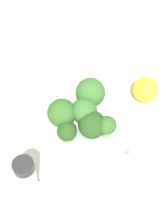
# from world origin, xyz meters

# --- Properties ---
(ground_plane) EXTENTS (3.00, 3.00, 0.00)m
(ground_plane) POSITION_xyz_m (0.00, 0.00, 0.00)
(ground_plane) COLOR beige
(bowl) EXTENTS (0.16, 0.16, 0.03)m
(bowl) POSITION_xyz_m (0.00, 0.00, 0.02)
(bowl) COLOR silver
(bowl) RESTS_ON ground_plane
(broccoli_floret_0) EXTENTS (0.05, 0.05, 0.06)m
(broccoli_floret_0) POSITION_xyz_m (-0.00, -0.00, 0.07)
(broccoli_floret_0) COLOR #7A9E5B
(broccoli_floret_0) RESTS_ON bowl
(broccoli_floret_1) EXTENTS (0.05, 0.05, 0.05)m
(broccoli_floret_1) POSITION_xyz_m (-0.03, 0.00, 0.06)
(broccoli_floret_1) COLOR #8EB770
(broccoli_floret_1) RESTS_ON bowl
(broccoli_floret_2) EXTENTS (0.04, 0.04, 0.04)m
(broccoli_floret_2) POSITION_xyz_m (-0.02, 0.04, 0.06)
(broccoli_floret_2) COLOR #8EB770
(broccoli_floret_2) RESTS_ON bowl
(broccoli_floret_3) EXTENTS (0.05, 0.05, 0.06)m
(broccoli_floret_3) POSITION_xyz_m (0.02, 0.04, 0.07)
(broccoli_floret_3) COLOR #84AD66
(broccoli_floret_3) RESTS_ON bowl
(broccoli_floret_4) EXTENTS (0.06, 0.06, 0.07)m
(broccoli_floret_4) POSITION_xyz_m (0.03, -0.03, 0.07)
(broccoli_floret_4) COLOR #8EB770
(broccoli_floret_4) RESTS_ON bowl
(broccoli_floret_5) EXTENTS (0.03, 0.03, 0.05)m
(broccoli_floret_5) POSITION_xyz_m (-0.05, -0.02, 0.06)
(broccoli_floret_5) COLOR #84AD66
(broccoli_floret_5) RESTS_ON bowl
(pepper_shaker) EXTENTS (0.04, 0.04, 0.08)m
(pepper_shaker) POSITION_xyz_m (-0.05, 0.14, 0.04)
(pepper_shaker) COLOR silver
(pepper_shaker) RESTS_ON ground_plane
(lemon_wedge) EXTENTS (0.05, 0.05, 0.05)m
(lemon_wedge) POSITION_xyz_m (0.01, -0.15, 0.03)
(lemon_wedge) COLOR yellow
(lemon_wedge) RESTS_ON ground_plane
(almond_crumb_0) EXTENTS (0.01, 0.01, 0.01)m
(almond_crumb_0) POSITION_xyz_m (0.10, 0.01, 0.00)
(almond_crumb_0) COLOR olive
(almond_crumb_0) RESTS_ON ground_plane
(almond_crumb_1) EXTENTS (0.01, 0.01, 0.01)m
(almond_crumb_1) POSITION_xyz_m (-0.00, 0.12, 0.00)
(almond_crumb_1) COLOR tan
(almond_crumb_1) RESTS_ON ground_plane
(almond_crumb_2) EXTENTS (0.00, 0.01, 0.01)m
(almond_crumb_2) POSITION_xyz_m (-0.05, 0.12, 0.00)
(almond_crumb_2) COLOR olive
(almond_crumb_2) RESTS_ON ground_plane
(almond_crumb_3) EXTENTS (0.01, 0.01, 0.01)m
(almond_crumb_3) POSITION_xyz_m (-0.08, -0.05, 0.00)
(almond_crumb_3) COLOR #AD7F4C
(almond_crumb_3) RESTS_ON ground_plane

